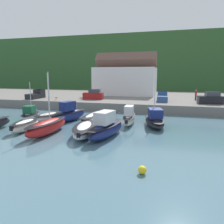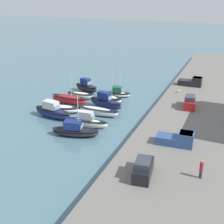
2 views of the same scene
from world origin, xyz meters
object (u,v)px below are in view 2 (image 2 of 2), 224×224
moored_boat_7 (81,95)px  moored_boat_8 (69,99)px  moored_boat_9 (61,109)px  parked_car_1 (190,102)px  pickup_truck_0 (178,139)px  moored_boat_5 (75,130)px  moored_boat_3 (97,111)px  parked_car_2 (143,169)px  moored_boat_1 (110,99)px  person_on_quay (201,169)px  dog_on_quay (179,91)px  moored_boat_4 (87,121)px  pickup_truck_1 (192,82)px  moored_boat_0 (118,93)px  moored_boat_10 (53,112)px  moored_boat_6 (86,87)px  moored_boat_2 (106,102)px

moored_boat_7 → moored_boat_8: 3.49m
moored_boat_9 → parked_car_1: 22.28m
pickup_truck_0 → moored_boat_5: bearing=-93.5°
moored_boat_3 → moored_boat_7: (-6.51, -6.51, -0.06)m
parked_car_2 → moored_boat_3: bearing=120.3°
moored_boat_1 → person_on_quay: 29.94m
pickup_truck_0 → dog_on_quay: pickup_truck_0 is taller
moored_boat_7 → moored_boat_4: bearing=29.0°
moored_boat_8 → pickup_truck_1: moored_boat_8 is taller
moored_boat_1 → moored_boat_7: 6.14m
moored_boat_0 → moored_boat_3: 10.38m
moored_boat_1 → moored_boat_5: bearing=16.5°
moored_boat_4 → moored_boat_7: moored_boat_4 is taller
moored_boat_8 → parked_car_2: size_ratio=1.72×
moored_boat_10 → parked_car_1: size_ratio=1.77×
moored_boat_10 → moored_boat_6: bearing=-166.3°
moored_boat_0 → moored_boat_2: (6.55, 0.12, 0.35)m
moored_boat_1 → pickup_truck_0: bearing=58.8°
dog_on_quay → pickup_truck_1: bearing=-78.6°
parked_car_1 → pickup_truck_0: 14.26m
moored_boat_9 → moored_boat_3: bearing=88.4°
moored_boat_0 → parked_car_2: bearing=15.5°
parked_car_2 → person_on_quay: 6.11m
moored_boat_2 → parked_car_2: bearing=46.6°
moored_boat_0 → moored_boat_7: bearing=-69.5°
parked_car_2 → dog_on_quay: parked_car_2 is taller
moored_boat_1 → moored_boat_3: size_ratio=0.89×
moored_boat_3 → moored_boat_2: bearing=-179.0°
moored_boat_3 → moored_boat_4: 5.07m
pickup_truck_1 → moored_boat_8: bearing=-52.2°
moored_boat_9 → moored_boat_0: bearing=139.0°
moored_boat_1 → dog_on_quay: moored_boat_1 is taller
moored_boat_9 → moored_boat_2: bearing=115.8°
moored_boat_5 → moored_boat_2: bearing=168.3°
moored_boat_3 → person_on_quay: bearing=52.8°
moored_boat_6 → pickup_truck_1: pickup_truck_1 is taller
moored_boat_4 → moored_boat_5: (3.52, -0.27, -0.08)m
moored_boat_5 → moored_boat_8: size_ratio=0.99×
moored_boat_2 → dog_on_quay: bearing=140.9°
moored_boat_5 → moored_boat_7: size_ratio=1.36×
moored_boat_1 → moored_boat_5: (15.62, 0.81, 0.23)m
moored_boat_6 → moored_boat_7: (4.52, 0.97, -0.34)m
moored_boat_5 → dog_on_quay: 23.88m
moored_boat_3 → moored_boat_5: moored_boat_5 is taller
moored_boat_1 → moored_boat_6: 8.12m
moored_boat_1 → moored_boat_7: bearing=-71.1°
moored_boat_7 → moored_boat_1: bearing=92.4°
moored_boat_4 → pickup_truck_0: pickup_truck_0 is taller
moored_boat_10 → pickup_truck_1: (-22.03, 19.59, 1.36)m
pickup_truck_1 → moored_boat_4: bearing=-27.2°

